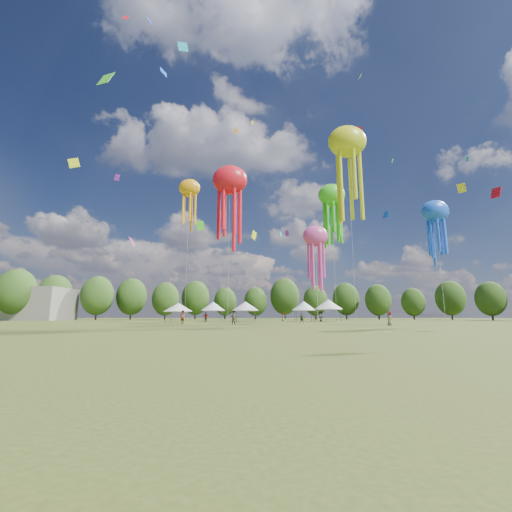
{
  "coord_description": "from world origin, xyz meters",
  "views": [
    {
      "loc": [
        -3.23,
        -12.0,
        1.2
      ],
      "look_at": [
        -3.56,
        15.0,
        6.0
      ],
      "focal_mm": 23.5,
      "sensor_mm": 36.0,
      "label": 1
    }
  ],
  "objects": [
    {
      "name": "ground",
      "position": [
        0.0,
        0.0,
        0.0
      ],
      "size": [
        300.0,
        300.0,
        0.0
      ],
      "primitive_type": "plane",
      "color": "#384416",
      "rests_on": "ground"
    },
    {
      "name": "small_kites",
      "position": [
        -1.24,
        40.49,
        30.72
      ],
      "size": [
        66.68,
        59.69,
        42.78
      ],
      "color": "red",
      "rests_on": "ground"
    },
    {
      "name": "spectators_far",
      "position": [
        2.56,
        48.5,
        0.88
      ],
      "size": [
        27.41,
        30.78,
        1.91
      ],
      "color": "gray",
      "rests_on": "ground"
    },
    {
      "name": "treeline",
      "position": [
        -3.87,
        62.51,
        6.54
      ],
      "size": [
        201.57,
        95.24,
        13.43
      ],
      "color": "#38281C",
      "rests_on": "ground"
    },
    {
      "name": "spectator_near",
      "position": [
        -6.79,
        33.67,
        0.93
      ],
      "size": [
        1.13,
        1.06,
        1.86
      ],
      "primitive_type": "imported",
      "rotation": [
        0.0,
        0.0,
        2.62
      ],
      "color": "gray",
      "rests_on": "ground"
    },
    {
      "name": "show_kites",
      "position": [
        5.06,
        37.77,
        20.83
      ],
      "size": [
        37.06,
        23.54,
        31.05
      ],
      "color": "red",
      "rests_on": "ground"
    },
    {
      "name": "festival_tents",
      "position": [
        -2.99,
        56.41,
        3.09
      ],
      "size": [
        35.18,
        12.05,
        4.46
      ],
      "color": "#47474C",
      "rests_on": "ground"
    }
  ]
}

